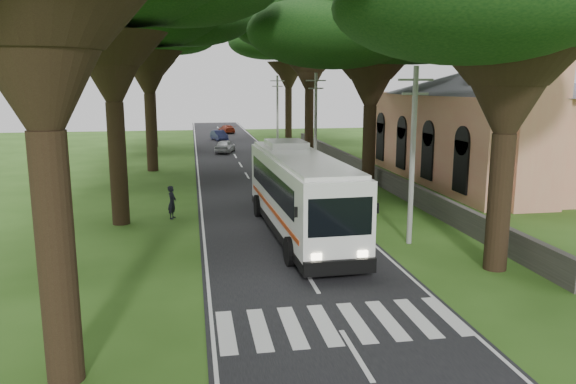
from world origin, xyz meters
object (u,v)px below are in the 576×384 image
at_px(church, 490,114).
at_px(pole_near, 413,153).
at_px(pole_mid, 316,122).
at_px(coach_bus, 300,192).
at_px(pole_far, 277,110).
at_px(distant_car_c, 227,129).
at_px(pedestrian, 172,202).
at_px(distant_car_b, 219,135).
at_px(distant_car_a, 225,146).

bearing_deg(church, pole_near, -128.50).
distance_m(pole_mid, coach_bus, 18.46).
height_order(pole_near, pole_far, same).
bearing_deg(distant_car_c, pole_near, 82.54).
distance_m(pole_near, pedestrian, 13.20).
xyz_separation_m(church, distant_car_b, (-18.66, 32.14, -4.25)).
bearing_deg(pole_far, distant_car_c, 104.91).
relative_size(coach_bus, distant_car_c, 3.32).
xyz_separation_m(church, pole_far, (-12.36, 24.45, -0.73)).
bearing_deg(coach_bus, distant_car_a, 90.95).
relative_size(church, pedestrian, 13.32).
height_order(pole_mid, coach_bus, pole_mid).
bearing_deg(pole_mid, distant_car_b, 102.82).
xyz_separation_m(pole_mid, distant_car_a, (-6.30, 15.00, -3.48)).
relative_size(church, pole_near, 3.00).
height_order(church, pole_mid, church).
xyz_separation_m(pole_far, pedestrian, (-10.88, -33.29, -3.28)).
height_order(pole_mid, distant_car_c, pole_mid).
distance_m(pole_far, pedestrian, 35.18).
distance_m(pole_far, distant_car_b, 10.55).
relative_size(church, distant_car_c, 5.94).
bearing_deg(pole_near, pedestrian, 148.34).
bearing_deg(pedestrian, distant_car_b, 9.94).
height_order(pole_mid, pedestrian, pole_mid).
xyz_separation_m(pole_near, pedestrian, (-10.88, 6.71, -3.28)).
height_order(distant_car_a, distant_car_c, distant_car_a).
xyz_separation_m(distant_car_a, distant_car_c, (1.60, 22.65, -0.09)).
xyz_separation_m(coach_bus, pedestrian, (-6.18, 4.45, -1.21)).
xyz_separation_m(distant_car_b, pedestrian, (-4.58, -40.98, 0.25)).
distance_m(distant_car_a, pedestrian, 28.65).
relative_size(distant_car_b, distant_car_c, 0.94).
bearing_deg(coach_bus, pedestrian, 142.42).
height_order(church, distant_car_c, church).
height_order(pole_near, distant_car_b, pole_near).
relative_size(pole_near, coach_bus, 0.60).
height_order(distant_car_a, pedestrian, pedestrian).
distance_m(distant_car_c, pedestrian, 51.31).
relative_size(pole_mid, distant_car_a, 2.02).
xyz_separation_m(church, pole_mid, (-12.36, 4.45, -0.73)).
relative_size(pole_far, pedestrian, 4.44).
bearing_deg(coach_bus, pole_mid, 73.31).
distance_m(church, pole_mid, 13.16).
height_order(pole_far, distant_car_a, pole_far).
bearing_deg(distant_car_a, pedestrian, 97.41).
bearing_deg(pole_near, pole_far, 90.00).
bearing_deg(coach_bus, church, 36.05).
bearing_deg(pole_near, distant_car_c, 94.66).
height_order(coach_bus, distant_car_a, coach_bus).
bearing_deg(distant_car_c, pedestrian, 70.96).
relative_size(pole_near, pole_mid, 1.00).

